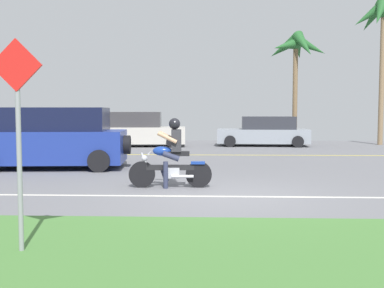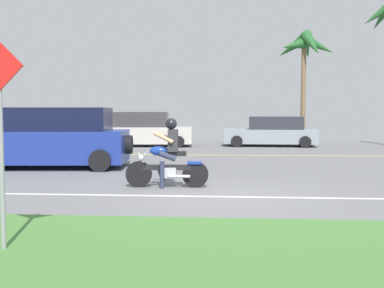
% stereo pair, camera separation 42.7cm
% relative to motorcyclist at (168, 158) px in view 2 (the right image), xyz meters
% --- Properties ---
extents(ground, '(56.00, 30.00, 0.04)m').
position_rel_motorcyclist_xyz_m(ground, '(1.15, 1.99, -0.69)').
color(ground, slate).
extents(grass_median, '(56.00, 3.80, 0.06)m').
position_rel_motorcyclist_xyz_m(grass_median, '(1.15, -5.11, -0.64)').
color(grass_median, '#477A38').
rests_on(grass_median, ground).
extents(lane_line_near, '(50.40, 0.12, 0.01)m').
position_rel_motorcyclist_xyz_m(lane_line_near, '(1.15, -1.08, -0.67)').
color(lane_line_near, silver).
rests_on(lane_line_near, ground).
extents(lane_line_far, '(50.40, 0.12, 0.01)m').
position_rel_motorcyclist_xyz_m(lane_line_far, '(1.15, 7.89, -0.67)').
color(lane_line_far, yellow).
rests_on(lane_line_far, ground).
extents(motorcyclist, '(1.90, 0.62, 1.58)m').
position_rel_motorcyclist_xyz_m(motorcyclist, '(0.00, 0.00, 0.00)').
color(motorcyclist, black).
rests_on(motorcyclist, ground).
extents(suv_nearby, '(4.65, 2.49, 1.85)m').
position_rel_motorcyclist_xyz_m(suv_nearby, '(-3.90, 3.44, 0.23)').
color(suv_nearby, navy).
rests_on(suv_nearby, ground).
extents(parked_car_0, '(4.00, 1.99, 1.51)m').
position_rel_motorcyclist_xyz_m(parked_car_0, '(-8.13, 11.56, 0.04)').
color(parked_car_0, '#232328').
rests_on(parked_car_0, ground).
extents(parked_car_1, '(4.54, 2.19, 1.70)m').
position_rel_motorcyclist_xyz_m(parked_car_1, '(-2.68, 12.30, 0.12)').
color(parked_car_1, beige).
rests_on(parked_car_1, ground).
extents(parked_car_2, '(4.58, 2.08, 1.48)m').
position_rel_motorcyclist_xyz_m(parked_car_2, '(3.57, 12.82, 0.02)').
color(parked_car_2, '#8C939E').
rests_on(parked_car_2, ground).
extents(palm_tree_1, '(3.14, 3.21, 5.87)m').
position_rel_motorcyclist_xyz_m(palm_tree_1, '(5.33, 14.24, 4.21)').
color(palm_tree_1, brown).
rests_on(palm_tree_1, ground).
extents(street_sign, '(0.62, 0.06, 2.59)m').
position_rel_motorcyclist_xyz_m(street_sign, '(-1.37, -5.06, 0.91)').
color(street_sign, gray).
rests_on(street_sign, ground).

